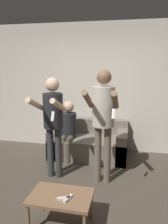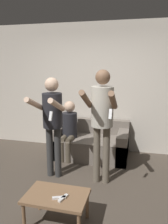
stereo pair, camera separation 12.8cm
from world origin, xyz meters
The scene contains 9 objects.
ground_plane centered at (0.00, 0.00, 0.00)m, with size 14.00×14.00×0.00m, color #4C4238.
wall_back centered at (0.00, 1.96, 1.35)m, with size 6.40×0.06×2.70m.
couch centered at (-0.02, 1.50, 0.26)m, with size 1.54×0.84×0.71m.
person_standing_left centered at (-0.42, 0.51, 1.03)m, with size 0.43×0.69×1.66m.
person_standing_right centered at (0.38, 0.52, 1.13)m, with size 0.46×0.72×1.78m.
person_seated centered at (-0.42, 1.33, 0.62)m, with size 0.30×0.52×1.15m.
coffee_table centered at (0.04, -0.54, 0.34)m, with size 0.72×0.47×0.39m.
remote_near centered at (0.09, -0.60, 0.40)m, with size 0.15×0.09×0.02m.
remote_far centered at (0.14, -0.59, 0.40)m, with size 0.08×0.15×0.02m.
Camera 2 is at (0.89, -2.64, 1.86)m, focal length 35.00 mm.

